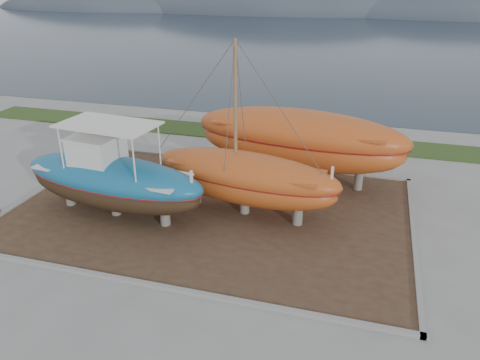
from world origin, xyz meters
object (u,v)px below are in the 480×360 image
(blue_caique, at_px, (111,170))
(white_dinghy, at_px, (108,180))
(orange_bare_hull, at_px, (298,147))
(orange_sailboat, at_px, (245,133))

(blue_caique, xyz_separation_m, white_dinghy, (-1.73, 2.26, -1.63))
(white_dinghy, height_order, orange_bare_hull, orange_bare_hull)
(blue_caique, distance_m, white_dinghy, 3.28)
(blue_caique, xyz_separation_m, orange_bare_hull, (7.32, 6.31, -0.32))
(white_dinghy, xyz_separation_m, orange_sailboat, (7.40, -0.46, 3.34))
(blue_caique, relative_size, orange_bare_hull, 0.80)
(orange_sailboat, bearing_deg, white_dinghy, -175.14)
(blue_caique, height_order, white_dinghy, blue_caique)
(blue_caique, xyz_separation_m, orange_sailboat, (5.67, 1.81, 1.72))
(orange_sailboat, relative_size, orange_bare_hull, 0.78)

